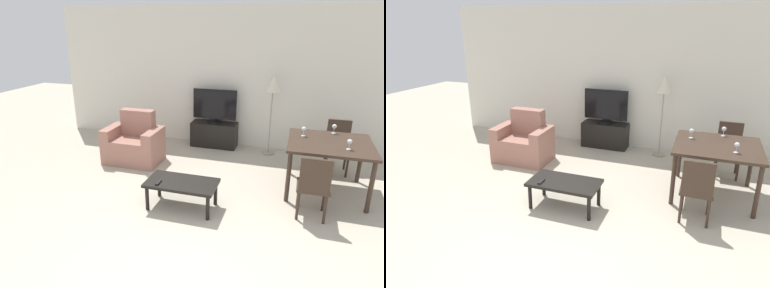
% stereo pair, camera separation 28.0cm
% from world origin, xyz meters
% --- Properties ---
extents(ground_plane, '(18.00, 18.00, 0.00)m').
position_xyz_m(ground_plane, '(0.00, 0.00, 0.00)').
color(ground_plane, '#B2A893').
extents(wall_back, '(7.67, 0.06, 2.70)m').
position_xyz_m(wall_back, '(0.00, 3.97, 1.35)').
color(wall_back, silver).
rests_on(wall_back, ground_plane).
extents(armchair, '(0.97, 0.66, 0.90)m').
position_xyz_m(armchair, '(-1.60, 2.53, 0.32)').
color(armchair, '#9E6B5B').
rests_on(armchair, ground_plane).
extents(tv_stand, '(0.90, 0.36, 0.49)m').
position_xyz_m(tv_stand, '(-0.44, 3.72, 0.25)').
color(tv_stand, black).
rests_on(tv_stand, ground_plane).
extents(tv, '(0.86, 0.30, 0.66)m').
position_xyz_m(tv, '(-0.44, 3.72, 0.83)').
color(tv, black).
rests_on(tv, tv_stand).
extents(coffee_table, '(0.94, 0.52, 0.38)m').
position_xyz_m(coffee_table, '(-0.26, 1.23, 0.33)').
color(coffee_table, black).
rests_on(coffee_table, ground_plane).
extents(dining_table, '(1.15, 1.09, 0.77)m').
position_xyz_m(dining_table, '(1.60, 2.32, 0.68)').
color(dining_table, '#38281E').
rests_on(dining_table, ground_plane).
extents(dining_chair_near, '(0.40, 0.40, 0.86)m').
position_xyz_m(dining_chair_near, '(1.40, 1.47, 0.48)').
color(dining_chair_near, '#38281E').
rests_on(dining_chair_near, ground_plane).
extents(dining_chair_far, '(0.40, 0.40, 0.86)m').
position_xyz_m(dining_chair_far, '(1.81, 3.17, 0.48)').
color(dining_chair_far, '#38281E').
rests_on(dining_chair_far, ground_plane).
extents(floor_lamp, '(0.30, 0.30, 1.48)m').
position_xyz_m(floor_lamp, '(0.65, 3.63, 1.25)').
color(floor_lamp, gray).
rests_on(floor_lamp, ground_plane).
extents(remote_primary, '(0.04, 0.15, 0.02)m').
position_xyz_m(remote_primary, '(-0.53, 1.10, 0.39)').
color(remote_primary, black).
rests_on(remote_primary, coffee_table).
extents(wine_glass_left, '(0.07, 0.07, 0.15)m').
position_xyz_m(wine_glass_left, '(1.82, 2.07, 0.87)').
color(wine_glass_left, silver).
rests_on(wine_glass_left, dining_table).
extents(wine_glass_center, '(0.07, 0.07, 0.15)m').
position_xyz_m(wine_glass_center, '(1.23, 2.48, 0.87)').
color(wine_glass_center, silver).
rests_on(wine_glass_center, dining_table).
extents(wine_glass_right, '(0.07, 0.07, 0.15)m').
position_xyz_m(wine_glass_right, '(1.68, 2.76, 0.87)').
color(wine_glass_right, silver).
rests_on(wine_glass_right, dining_table).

